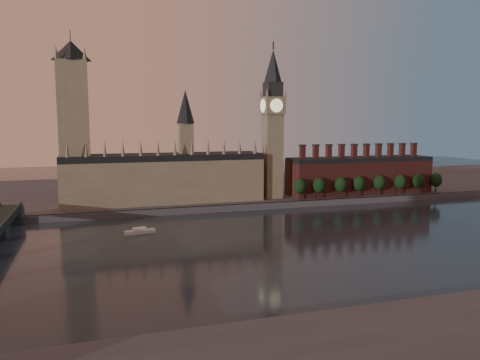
# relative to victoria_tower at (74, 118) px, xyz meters

# --- Properties ---
(ground) EXTENTS (900.00, 900.00, 0.00)m
(ground) POSITION_rel_victoria_tower_xyz_m (120.00, -115.00, -59.09)
(ground) COLOR black
(ground) RESTS_ON ground
(north_bank) EXTENTS (900.00, 182.00, 4.00)m
(north_bank) POSITION_rel_victoria_tower_xyz_m (120.00, 63.04, -57.09)
(north_bank) COLOR #4C4C51
(north_bank) RESTS_ON ground
(palace_of_westminster) EXTENTS (130.00, 30.30, 74.00)m
(palace_of_westminster) POSITION_rel_victoria_tower_xyz_m (55.59, -0.09, -37.46)
(palace_of_westminster) COLOR gray
(palace_of_westminster) RESTS_ON north_bank
(victoria_tower) EXTENTS (24.00, 24.00, 108.00)m
(victoria_tower) POSITION_rel_victoria_tower_xyz_m (0.00, 0.00, 0.00)
(victoria_tower) COLOR gray
(victoria_tower) RESTS_ON north_bank
(big_ben) EXTENTS (15.00, 15.00, 107.00)m
(big_ben) POSITION_rel_victoria_tower_xyz_m (130.00, -5.00, -2.26)
(big_ben) COLOR gray
(big_ben) RESTS_ON north_bank
(chimney_block) EXTENTS (110.00, 25.00, 37.00)m
(chimney_block) POSITION_rel_victoria_tower_xyz_m (200.00, -5.00, -41.27)
(chimney_block) COLOR maroon
(chimney_block) RESTS_ON north_bank
(embankment_tree_0) EXTENTS (8.60, 8.60, 14.88)m
(embankment_tree_0) POSITION_rel_victoria_tower_xyz_m (144.23, -20.33, -45.62)
(embankment_tree_0) COLOR black
(embankment_tree_0) RESTS_ON north_bank
(embankment_tree_1) EXTENTS (8.60, 8.60, 14.88)m
(embankment_tree_1) POSITION_rel_victoria_tower_xyz_m (158.63, -20.56, -45.62)
(embankment_tree_1) COLOR black
(embankment_tree_1) RESTS_ON north_bank
(embankment_tree_2) EXTENTS (8.60, 8.60, 14.88)m
(embankment_tree_2) POSITION_rel_victoria_tower_xyz_m (175.06, -21.25, -45.62)
(embankment_tree_2) COLOR black
(embankment_tree_2) RESTS_ON north_bank
(embankment_tree_3) EXTENTS (8.60, 8.60, 14.88)m
(embankment_tree_3) POSITION_rel_victoria_tower_xyz_m (190.28, -19.89, -45.62)
(embankment_tree_3) COLOR black
(embankment_tree_3) RESTS_ON north_bank
(embankment_tree_4) EXTENTS (8.60, 8.60, 14.88)m
(embankment_tree_4) POSITION_rel_victoria_tower_xyz_m (207.38, -19.62, -45.62)
(embankment_tree_4) COLOR black
(embankment_tree_4) RESTS_ON north_bank
(embankment_tree_5) EXTENTS (8.60, 8.60, 14.88)m
(embankment_tree_5) POSITION_rel_victoria_tower_xyz_m (224.21, -20.89, -45.62)
(embankment_tree_5) COLOR black
(embankment_tree_5) RESTS_ON north_bank
(embankment_tree_6) EXTENTS (8.60, 8.60, 14.88)m
(embankment_tree_6) POSITION_rel_victoria_tower_xyz_m (240.15, -20.75, -45.62)
(embankment_tree_6) COLOR black
(embankment_tree_6) RESTS_ON north_bank
(embankment_tree_7) EXTENTS (8.60, 8.60, 14.88)m
(embankment_tree_7) POSITION_rel_victoria_tower_xyz_m (256.75, -20.05, -45.62)
(embankment_tree_7) COLOR black
(embankment_tree_7) RESTS_ON north_bank
(river_boat) EXTENTS (16.13, 7.51, 3.11)m
(river_boat) POSITION_rel_victoria_tower_xyz_m (31.97, -69.09, -57.90)
(river_boat) COLOR silver
(river_boat) RESTS_ON ground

